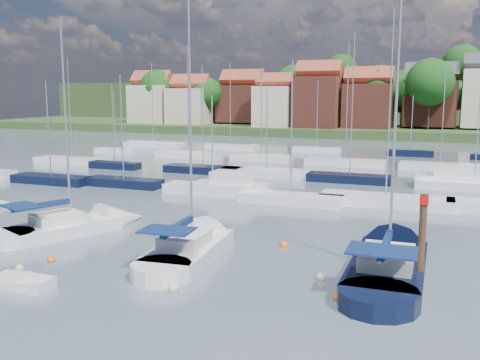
% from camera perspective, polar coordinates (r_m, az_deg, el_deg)
% --- Properties ---
extents(ground, '(260.00, 260.00, 0.00)m').
position_cam_1_polar(ground, '(66.12, 9.90, 1.12)').
color(ground, '#4B5866').
rests_on(ground, ground).
extents(sailboat_left, '(7.24, 11.39, 15.18)m').
position_cam_1_polar(sailboat_left, '(37.99, -16.47, -4.70)').
color(sailboat_left, silver).
rests_on(sailboat_left, ground).
extents(sailboat_centre, '(4.11, 12.04, 16.04)m').
position_cam_1_polar(sailboat_centre, '(32.14, -4.52, -6.90)').
color(sailboat_centre, silver).
rests_on(sailboat_centre, ground).
extents(sailboat_navy, '(3.73, 13.68, 18.81)m').
position_cam_1_polar(sailboat_navy, '(30.52, 15.79, -8.14)').
color(sailboat_navy, black).
rests_on(sailboat_navy, ground).
extents(tender, '(3.09, 1.49, 0.66)m').
position_cam_1_polar(tender, '(28.32, -22.27, -10.07)').
color(tender, silver).
rests_on(tender, ground).
extents(timber_piling, '(0.40, 0.40, 6.87)m').
position_cam_1_polar(timber_piling, '(27.27, 18.72, -8.04)').
color(timber_piling, '#4C331E').
rests_on(timber_piling, ground).
extents(buoy_b, '(0.46, 0.46, 0.46)m').
position_cam_1_polar(buoy_b, '(30.99, -22.44, -8.90)').
color(buoy_b, beige).
rests_on(buoy_b, ground).
extents(buoy_c, '(0.46, 0.46, 0.46)m').
position_cam_1_polar(buoy_c, '(31.85, -19.47, -8.24)').
color(buoy_c, '#D85914').
rests_on(buoy_c, ground).
extents(buoy_d, '(0.48, 0.48, 0.48)m').
position_cam_1_polar(buoy_d, '(26.13, -7.09, -11.65)').
color(buoy_d, beige).
rests_on(buoy_d, ground).
extents(buoy_e, '(0.53, 0.53, 0.53)m').
position_cam_1_polar(buoy_e, '(32.99, 4.68, -7.11)').
color(buoy_e, '#D85914').
rests_on(buoy_e, ground).
extents(buoy_f, '(0.53, 0.53, 0.53)m').
position_cam_1_polar(buoy_f, '(25.29, 10.46, -12.47)').
color(buoy_f, '#D85914').
rests_on(buoy_f, ground).
extents(buoy_g, '(0.50, 0.50, 0.50)m').
position_cam_1_polar(buoy_g, '(27.68, 8.63, -10.47)').
color(buoy_g, beige).
rests_on(buoy_g, ground).
extents(marina_field, '(79.62, 41.41, 15.93)m').
position_cam_1_polar(marina_field, '(60.99, 10.78, 0.81)').
color(marina_field, silver).
rests_on(marina_field, ground).
extents(far_shore_town, '(212.46, 90.00, 22.27)m').
position_cam_1_polar(far_shore_town, '(157.32, 17.44, 7.23)').
color(far_shore_town, '#374924').
rests_on(far_shore_town, ground).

